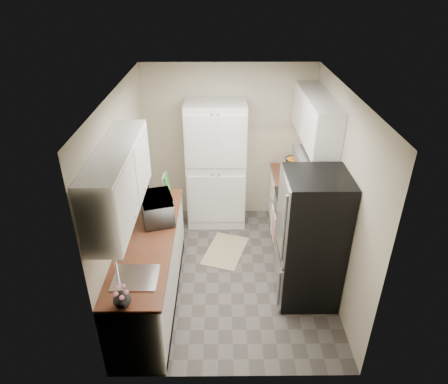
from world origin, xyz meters
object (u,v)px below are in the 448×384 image
Objects in this scene: refrigerator at (311,240)px; toaster_oven at (292,169)px; microwave at (158,208)px; wine_bottle at (147,190)px; pantry_cabinet at (216,166)px; electric_range at (299,227)px.

toaster_oven is at bearing 89.97° from refrigerator.
microwave is 1.43× the size of toaster_oven.
pantry_cabinet is at bearing 43.03° from wine_bottle.
refrigerator is (1.14, -1.73, -0.15)m from pantry_cabinet.
toaster_oven is (-0.03, 0.74, 0.55)m from electric_range.
refrigerator reaches higher than electric_range.
electric_range is 2.18m from wine_bottle.
pantry_cabinet is 5.23× the size of toaster_oven.
electric_range is 4.35× the size of wine_bottle.
electric_range is at bearing -93.27° from microwave.
microwave reaches higher than toaster_oven.
pantry_cabinet is 1.26m from wine_bottle.
wine_bottle is at bearing -147.62° from toaster_oven.
electric_range is at bearing -73.07° from toaster_oven.
microwave is (-0.71, -1.36, 0.07)m from pantry_cabinet.
microwave reaches higher than electric_range.
electric_range is 0.66× the size of refrigerator.
wine_bottle is at bearing -136.97° from pantry_cabinet.
refrigerator is 4.45× the size of toaster_oven.
refrigerator reaches higher than microwave.
pantry_cabinet reaches higher than electric_range.
wine_bottle is at bearing 157.31° from refrigerator.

